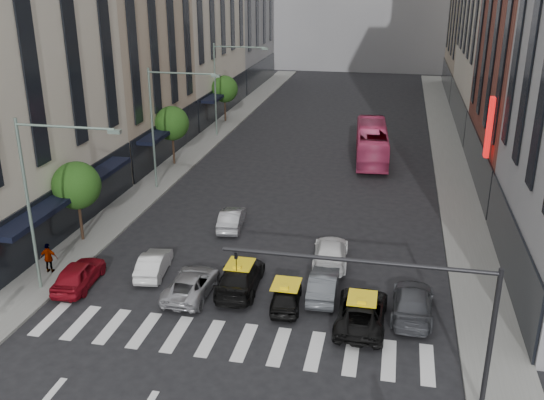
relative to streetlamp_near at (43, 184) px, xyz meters
The scene contains 24 objects.
ground 12.32m from the streetlamp_near, 21.72° to the right, with size 160.00×160.00×0.00m, color black.
sidewalk_left 26.69m from the streetlamp_near, 93.21° to the left, with size 3.00×96.00×0.15m, color slate.
sidewalk_right 34.27m from the streetlamp_near, 50.35° to the left, with size 3.00×96.00×0.15m, color slate.
building_left_b 25.72m from the streetlamp_near, 106.16° to the left, with size 8.00×16.00×24.00m, color tan.
tree_near 6.65m from the streetlamp_near, 106.32° to the left, with size 2.88×2.88×4.95m.
tree_mid 22.18m from the streetlamp_near, 94.56° to the left, with size 2.88×2.88×4.95m.
tree_far 38.11m from the streetlamp_near, 92.65° to the left, with size 2.88×2.88×4.95m.
streetlamp_near is the anchor object (origin of this frame).
streetlamp_mid 16.00m from the streetlamp_near, 90.00° to the left, with size 5.38×0.25×9.00m.
streetlamp_far 32.00m from the streetlamp_near, 90.00° to the left, with size 5.38×0.25×9.00m.
traffic_signal 18.48m from the streetlamp_near, 15.74° to the right, with size 10.10×0.20×6.00m.
liberty_sign 27.73m from the streetlamp_near, 35.24° to the left, with size 0.30×0.70×4.00m.
car_red 5.33m from the streetlamp_near, 42.51° to the left, with size 1.66×4.12×1.40m, color maroon.
car_white_front 7.33m from the streetlamp_near, 34.44° to the left, with size 1.31×3.76×1.24m, color silver.
car_silver 8.80m from the streetlamp_near, ahead, with size 2.08×4.50×1.25m, color #9B9BA0.
taxi_left 10.82m from the streetlamp_near, 13.19° to the left, with size 2.01×4.96×1.44m, color black.
taxi_center 13.07m from the streetlamp_near, ahead, with size 1.44×3.58×1.22m, color black.
car_grey_mid 14.75m from the streetlamp_near, ahead, with size 1.40×4.02×1.33m, color #494D51.
taxi_right 16.52m from the streetlamp_near, ahead, with size 2.26×4.91×1.36m, color black.
car_grey_curb 18.81m from the streetlamp_near, ahead, with size 1.94×4.77×1.39m, color #414349.
car_row2_left 13.04m from the streetlamp_near, 55.97° to the left, with size 1.37×3.92×1.29m, color #AFB0B5.
car_row2_right 15.74m from the streetlamp_near, 24.54° to the left, with size 1.90×4.67×1.36m, color white.
bus 31.18m from the streetlamp_near, 61.63° to the left, with size 2.56×10.95×3.05m, color #C53A68.
pedestrian_far 5.36m from the streetlamp_near, 129.65° to the left, with size 0.99×0.41×1.69m, color gray.
Camera 1 is at (6.54, -20.90, 15.64)m, focal length 40.00 mm.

